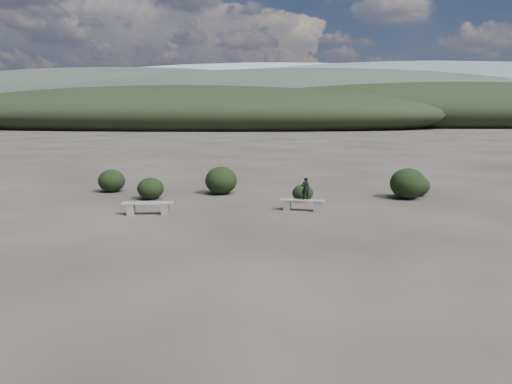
# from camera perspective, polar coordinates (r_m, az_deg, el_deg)

# --- Properties ---
(ground) EXTENTS (1200.00, 1200.00, 0.00)m
(ground) POSITION_cam_1_polar(r_m,az_deg,el_deg) (13.42, -0.28, -7.10)
(ground) COLOR #2F2A24
(ground) RESTS_ON ground
(bench_left) EXTENTS (1.88, 0.66, 0.46)m
(bench_left) POSITION_cam_1_polar(r_m,az_deg,el_deg) (18.68, -12.26, -1.71)
(bench_left) COLOR #65635E
(bench_left) RESTS_ON ground
(bench_right) EXTENTS (1.76, 0.64, 0.43)m
(bench_right) POSITION_cam_1_polar(r_m,az_deg,el_deg) (19.04, 5.29, -1.38)
(bench_right) COLOR #65635E
(bench_right) RESTS_ON ground
(seated_person) EXTENTS (0.32, 0.22, 0.86)m
(seated_person) POSITION_cam_1_polar(r_m,az_deg,el_deg) (18.92, 5.69, 0.38)
(seated_person) COLOR black
(seated_person) RESTS_ON bench_right
(shrub_a) EXTENTS (1.13, 1.13, 0.93)m
(shrub_a) POSITION_cam_1_polar(r_m,az_deg,el_deg) (21.86, -11.96, 0.39)
(shrub_a) COLOR black
(shrub_a) RESTS_ON ground
(shrub_b) EXTENTS (1.46, 1.46, 1.25)m
(shrub_b) POSITION_cam_1_polar(r_m,az_deg,el_deg) (22.73, -4.01, 1.32)
(shrub_b) COLOR black
(shrub_b) RESTS_ON ground
(shrub_c) EXTENTS (0.89, 0.89, 0.71)m
(shrub_c) POSITION_cam_1_polar(r_m,az_deg,el_deg) (21.01, 5.36, -0.11)
(shrub_c) COLOR black
(shrub_c) RESTS_ON ground
(shrub_d) EXTENTS (1.52, 1.52, 1.33)m
(shrub_d) POSITION_cam_1_polar(r_m,az_deg,el_deg) (22.45, 16.96, 0.93)
(shrub_d) COLOR black
(shrub_d) RESTS_ON ground
(shrub_e) EXTENTS (1.07, 1.07, 0.89)m
(shrub_e) POSITION_cam_1_polar(r_m,az_deg,el_deg) (23.37, 17.99, 0.67)
(shrub_e) COLOR black
(shrub_e) RESTS_ON ground
(shrub_f) EXTENTS (1.24, 1.24, 1.05)m
(shrub_f) POSITION_cam_1_polar(r_m,az_deg,el_deg) (24.25, -16.17, 1.25)
(shrub_f) COLOR black
(shrub_f) RESTS_ON ground
(mountain_ridges) EXTENTS (500.00, 400.00, 56.00)m
(mountain_ridges) POSITION_cam_1_polar(r_m,az_deg,el_deg) (352.05, 3.73, 10.54)
(mountain_ridges) COLOR black
(mountain_ridges) RESTS_ON ground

